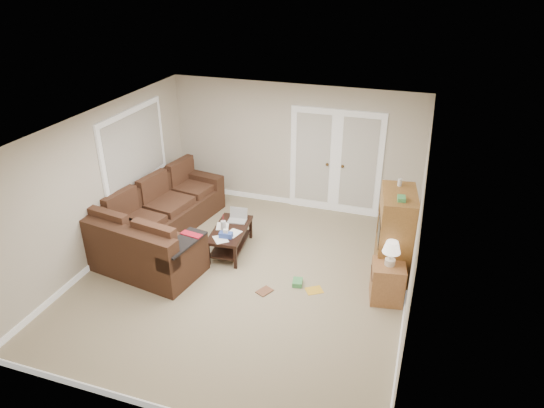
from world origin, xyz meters
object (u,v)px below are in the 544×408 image
(sectional_sofa, at_px, (156,226))
(coffee_table, at_px, (231,238))
(tv_armoire, at_px, (395,236))
(side_cabinet, at_px, (388,279))

(sectional_sofa, height_order, coffee_table, sectional_sofa)
(coffee_table, distance_m, tv_armoire, 2.76)
(side_cabinet, bearing_deg, tv_armoire, 81.09)
(sectional_sofa, bearing_deg, coffee_table, 18.41)
(tv_armoire, bearing_deg, coffee_table, 173.28)
(sectional_sofa, relative_size, tv_armoire, 2.05)
(tv_armoire, distance_m, side_cabinet, 0.72)
(coffee_table, bearing_deg, side_cabinet, -17.26)
(coffee_table, xyz_separation_m, tv_armoire, (2.71, 0.06, 0.51))
(tv_armoire, height_order, side_cabinet, tv_armoire)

